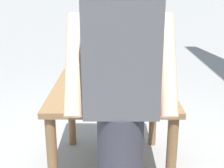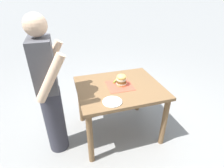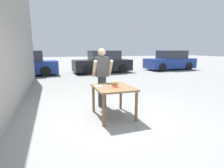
% 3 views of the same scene
% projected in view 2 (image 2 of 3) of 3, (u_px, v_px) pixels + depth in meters
% --- Properties ---
extents(ground_plane, '(80.00, 80.00, 0.00)m').
position_uv_depth(ground_plane, '(118.00, 130.00, 2.62)').
color(ground_plane, gray).
extents(patio_table, '(0.91, 1.08, 0.76)m').
position_uv_depth(patio_table, '(119.00, 94.00, 2.31)').
color(patio_table, brown).
rests_on(patio_table, ground).
extents(serving_paper, '(0.33, 0.33, 0.00)m').
position_uv_depth(serving_paper, '(120.00, 86.00, 2.27)').
color(serving_paper, '#D64C38').
rests_on(serving_paper, patio_table).
extents(sandwich, '(0.14, 0.14, 0.19)m').
position_uv_depth(sandwich, '(121.00, 80.00, 2.24)').
color(sandwich, '#E5B25B').
rests_on(sandwich, serving_paper).
extents(pickle_spear, '(0.09, 0.08, 0.02)m').
position_uv_depth(pickle_spear, '(115.00, 81.00, 2.34)').
color(pickle_spear, '#8EA83D').
rests_on(pickle_spear, serving_paper).
extents(side_plate_with_forks, '(0.22, 0.22, 0.02)m').
position_uv_depth(side_plate_with_forks, '(112.00, 102.00, 1.94)').
color(side_plate_with_forks, white).
rests_on(side_plate_with_forks, patio_table).
extents(diner_across_table, '(0.55, 0.35, 1.69)m').
position_uv_depth(diner_across_table, '(49.00, 90.00, 1.94)').
color(diner_across_table, '#33333D').
rests_on(diner_across_table, ground).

